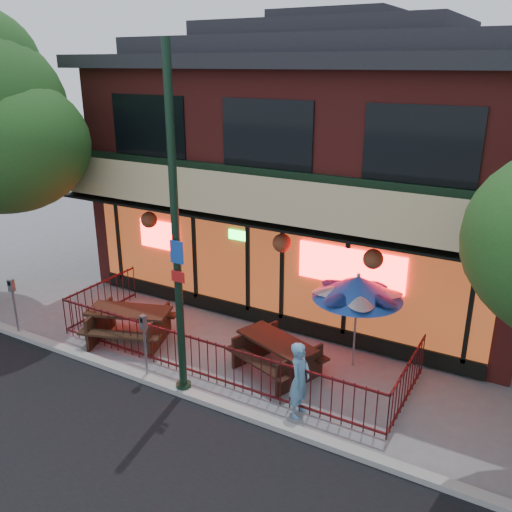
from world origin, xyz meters
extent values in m
plane|color=gray|center=(0.00, 0.00, 0.00)|extent=(80.00, 80.00, 0.00)
cube|color=#999993|center=(0.00, -0.50, 0.06)|extent=(80.00, 0.25, 0.12)
cube|color=maroon|center=(0.00, 7.20, 3.25)|extent=(12.00, 8.00, 6.50)
cube|color=#59230F|center=(0.00, 3.18, 1.65)|extent=(11.00, 0.06, 2.60)
cube|color=#FF0C0C|center=(2.30, 3.10, 2.10)|extent=(2.60, 0.04, 0.90)
cube|color=#FF0C0C|center=(-3.40, 3.10, 2.00)|extent=(1.30, 0.04, 0.80)
cube|color=#D8B988|center=(0.00, 2.70, 3.55)|extent=(12.20, 1.33, 1.26)
cube|color=black|center=(-3.60, 3.18, 5.00)|extent=(2.40, 0.06, 1.60)
cube|color=black|center=(0.00, 3.18, 5.00)|extent=(2.40, 0.06, 1.60)
cube|color=black|center=(3.60, 3.18, 5.00)|extent=(2.40, 0.06, 1.60)
cube|color=black|center=(0.00, 3.15, 0.25)|extent=(11.00, 0.12, 0.40)
cube|color=#FFC672|center=(5.60, 3.02, 2.55)|extent=(0.18, 0.18, 0.32)
cube|color=#420E11|center=(0.00, 0.20, 0.95)|extent=(8.40, 0.04, 0.04)
cube|color=#420E11|center=(0.00, 0.20, 0.12)|extent=(8.40, 0.04, 0.04)
cube|color=#420E11|center=(-4.20, 1.50, 0.95)|extent=(0.04, 2.60, 0.04)
cube|color=#420E11|center=(4.20, 1.50, 0.95)|extent=(0.04, 2.60, 0.04)
cylinder|color=#420E11|center=(0.00, 0.20, 0.50)|extent=(0.02, 0.02, 1.00)
cylinder|color=black|center=(0.00, -0.40, 3.50)|extent=(0.16, 0.16, 7.00)
cylinder|color=black|center=(0.00, -0.40, 0.10)|extent=(0.32, 0.32, 0.20)
cube|color=#194CB2|center=(0.12, -0.55, 3.20)|extent=(0.30, 0.02, 0.45)
cube|color=red|center=(0.12, -0.55, 2.70)|extent=(0.30, 0.02, 0.22)
cube|color=#341E13|center=(-3.23, 0.46, 0.41)|extent=(0.54, 1.40, 0.83)
cube|color=#341E13|center=(-1.75, 0.97, 0.41)|extent=(0.54, 1.40, 0.83)
cube|color=#341E13|center=(-2.49, 0.72, 0.83)|extent=(2.18, 1.46, 0.07)
cube|color=#341E13|center=(-2.29, 0.13, 0.49)|extent=(2.01, 0.96, 0.06)
cube|color=#341E13|center=(-2.70, 1.30, 0.49)|extent=(2.01, 0.96, 0.06)
cube|color=black|center=(0.65, 1.51, 0.39)|extent=(0.52, 1.31, 0.78)
cube|color=black|center=(2.04, 1.02, 0.39)|extent=(0.52, 1.31, 0.78)
cube|color=black|center=(1.35, 1.26, 0.78)|extent=(2.05, 1.38, 0.06)
cube|color=black|center=(1.15, 0.72, 0.46)|extent=(1.88, 0.91, 0.05)
cube|color=black|center=(1.54, 1.81, 0.46)|extent=(1.88, 0.91, 0.05)
cylinder|color=gray|center=(2.74, 2.40, 1.04)|extent=(0.05, 0.05, 2.09)
cone|color=#1D449F|center=(2.74, 2.40, 1.95)|extent=(2.00, 2.00, 0.52)
sphere|color=gray|center=(2.74, 2.40, 2.23)|extent=(0.09, 0.09, 0.09)
imported|color=#5D93BA|center=(2.46, 0.10, 0.79)|extent=(0.40, 0.59, 1.57)
cylinder|color=gray|center=(-1.00, -0.40, 0.62)|extent=(0.06, 0.06, 1.24)
cube|color=gray|center=(-1.00, -0.40, 1.38)|extent=(0.16, 0.14, 0.32)
cube|color=black|center=(-1.00, -0.46, 1.45)|extent=(0.09, 0.03, 0.11)
cylinder|color=#94969C|center=(-5.18, -0.48, 0.63)|extent=(0.06, 0.06, 1.25)
cube|color=#94969C|center=(-5.18, -0.48, 1.39)|extent=(0.16, 0.15, 0.32)
cube|color=black|center=(-5.18, -0.54, 1.46)|extent=(0.09, 0.03, 0.11)
camera|label=1|loc=(6.24, -8.20, 6.58)|focal=38.00mm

